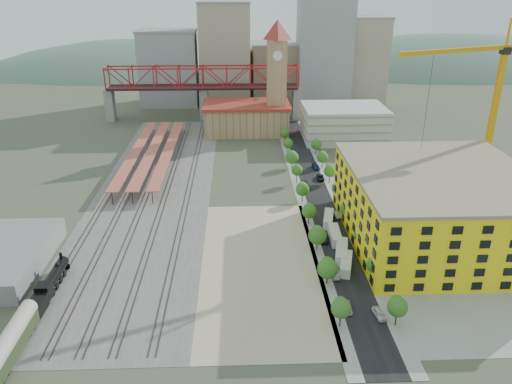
{
  "coord_description": "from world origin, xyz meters",
  "views": [
    {
      "loc": [
        -8.95,
        -133.95,
        62.57
      ],
      "look_at": [
        -4.24,
        -10.39,
        10.0
      ],
      "focal_mm": 35.0,
      "sensor_mm": 36.0,
      "label": 1
    }
  ],
  "objects_px": {
    "site_trailer_a": "(346,264)",
    "tower_crane": "(489,93)",
    "locomotive": "(50,285)",
    "site_trailer_b": "(341,252)",
    "clock_tower": "(277,67)",
    "coach": "(11,342)",
    "car_0": "(347,307)",
    "site_trailer_d": "(328,219)",
    "construction_building": "(438,206)",
    "site_trailer_c": "(335,235)"
  },
  "relations": [
    {
      "from": "site_trailer_a",
      "to": "tower_crane",
      "type": "bearing_deg",
      "value": 54.91
    },
    {
      "from": "tower_crane",
      "to": "site_trailer_d",
      "type": "bearing_deg",
      "value": -161.97
    },
    {
      "from": "clock_tower",
      "to": "site_trailer_b",
      "type": "relative_size",
      "value": 5.02
    },
    {
      "from": "site_trailer_a",
      "to": "site_trailer_b",
      "type": "height_order",
      "value": "site_trailer_b"
    },
    {
      "from": "construction_building",
      "to": "clock_tower",
      "type": "bearing_deg",
      "value": 108.78
    },
    {
      "from": "site_trailer_b",
      "to": "locomotive",
      "type": "bearing_deg",
      "value": -156.31
    },
    {
      "from": "site_trailer_c",
      "to": "site_trailer_b",
      "type": "bearing_deg",
      "value": -87.4
    },
    {
      "from": "locomotive",
      "to": "site_trailer_c",
      "type": "bearing_deg",
      "value": 17.93
    },
    {
      "from": "clock_tower",
      "to": "site_trailer_a",
      "type": "bearing_deg",
      "value": -85.98
    },
    {
      "from": "site_trailer_a",
      "to": "site_trailer_c",
      "type": "height_order",
      "value": "site_trailer_c"
    },
    {
      "from": "construction_building",
      "to": "tower_crane",
      "type": "distance_m",
      "value": 40.5
    },
    {
      "from": "car_0",
      "to": "locomotive",
      "type": "bearing_deg",
      "value": 176.48
    },
    {
      "from": "locomotive",
      "to": "site_trailer_b",
      "type": "relative_size",
      "value": 2.12
    },
    {
      "from": "car_0",
      "to": "site_trailer_d",
      "type": "bearing_deg",
      "value": 90.15
    },
    {
      "from": "clock_tower",
      "to": "site_trailer_c",
      "type": "xyz_separation_m",
      "value": [
        8.0,
        -99.75,
        -27.36
      ]
    },
    {
      "from": "site_trailer_d",
      "to": "clock_tower",
      "type": "bearing_deg",
      "value": 107.59
    },
    {
      "from": "locomotive",
      "to": "site_trailer_c",
      "type": "height_order",
      "value": "locomotive"
    },
    {
      "from": "construction_building",
      "to": "site_trailer_d",
      "type": "distance_m",
      "value": 29.07
    },
    {
      "from": "site_trailer_a",
      "to": "site_trailer_b",
      "type": "relative_size",
      "value": 0.91
    },
    {
      "from": "coach",
      "to": "tower_crane",
      "type": "height_order",
      "value": "tower_crane"
    },
    {
      "from": "locomotive",
      "to": "site_trailer_b",
      "type": "xyz_separation_m",
      "value": [
        66.0,
        12.67,
        -0.63
      ]
    },
    {
      "from": "coach",
      "to": "site_trailer_b",
      "type": "bearing_deg",
      "value": 26.12
    },
    {
      "from": "site_trailer_a",
      "to": "car_0",
      "type": "bearing_deg",
      "value": -85.69
    },
    {
      "from": "car_0",
      "to": "site_trailer_a",
      "type": "bearing_deg",
      "value": 83.79
    },
    {
      "from": "construction_building",
      "to": "car_0",
      "type": "xyz_separation_m",
      "value": [
        -29.0,
        -29.91,
        -8.65
      ]
    },
    {
      "from": "tower_crane",
      "to": "site_trailer_b",
      "type": "distance_m",
      "value": 65.95
    },
    {
      "from": "locomotive",
      "to": "coach",
      "type": "distance_m",
      "value": 19.72
    },
    {
      "from": "car_0",
      "to": "site_trailer_b",
      "type": "bearing_deg",
      "value": 86.47
    },
    {
      "from": "clock_tower",
      "to": "coach",
      "type": "bearing_deg",
      "value": -112.39
    },
    {
      "from": "clock_tower",
      "to": "site_trailer_d",
      "type": "distance_m",
      "value": 94.26
    },
    {
      "from": "coach",
      "to": "site_trailer_a",
      "type": "bearing_deg",
      "value": 22.16
    },
    {
      "from": "locomotive",
      "to": "tower_crane",
      "type": "bearing_deg",
      "value": 22.4
    },
    {
      "from": "coach",
      "to": "site_trailer_d",
      "type": "height_order",
      "value": "coach"
    },
    {
      "from": "clock_tower",
      "to": "site_trailer_a",
      "type": "height_order",
      "value": "clock_tower"
    },
    {
      "from": "site_trailer_c",
      "to": "car_0",
      "type": "distance_m",
      "value": 30.31
    },
    {
      "from": "construction_building",
      "to": "car_0",
      "type": "bearing_deg",
      "value": -134.11
    },
    {
      "from": "locomotive",
      "to": "site_trailer_d",
      "type": "bearing_deg",
      "value": 25.36
    },
    {
      "from": "construction_building",
      "to": "site_trailer_b",
      "type": "height_order",
      "value": "construction_building"
    },
    {
      "from": "locomotive",
      "to": "site_trailer_a",
      "type": "xyz_separation_m",
      "value": [
        66.0,
        7.18,
        -0.76
      ]
    },
    {
      "from": "coach",
      "to": "site_trailer_b",
      "type": "distance_m",
      "value": 73.53
    },
    {
      "from": "tower_crane",
      "to": "site_trailer_c",
      "type": "distance_m",
      "value": 61.97
    },
    {
      "from": "tower_crane",
      "to": "site_trailer_d",
      "type": "height_order",
      "value": "tower_crane"
    },
    {
      "from": "car_0",
      "to": "construction_building",
      "type": "bearing_deg",
      "value": 50.31
    },
    {
      "from": "tower_crane",
      "to": "site_trailer_b",
      "type": "xyz_separation_m",
      "value": [
        -47.01,
        -33.92,
        -31.44
      ]
    },
    {
      "from": "construction_building",
      "to": "locomotive",
      "type": "bearing_deg",
      "value": -167.07
    },
    {
      "from": "clock_tower",
      "to": "coach",
      "type": "height_order",
      "value": "clock_tower"
    },
    {
      "from": "site_trailer_c",
      "to": "construction_building",
      "type": "bearing_deg",
      "value": 2.07
    },
    {
      "from": "construction_building",
      "to": "coach",
      "type": "bearing_deg",
      "value": -156.08
    },
    {
      "from": "clock_tower",
      "to": "site_trailer_d",
      "type": "xyz_separation_m",
      "value": [
        8.0,
        -89.83,
        -27.41
      ]
    },
    {
      "from": "clock_tower",
      "to": "site_trailer_d",
      "type": "height_order",
      "value": "clock_tower"
    }
  ]
}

